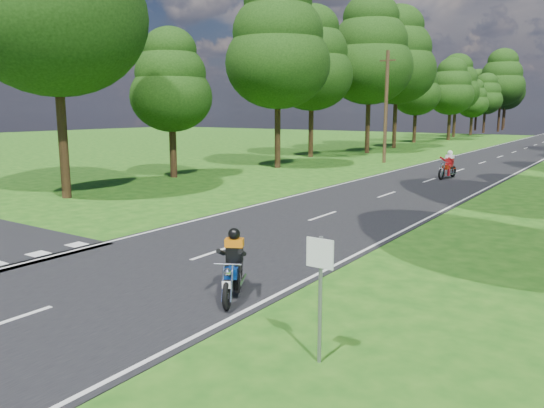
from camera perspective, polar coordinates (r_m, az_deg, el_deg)
The scene contains 7 objects.
ground at distance 13.27m, azimuth -11.70°, elevation -6.99°, with size 160.00×160.00×0.00m, color #1B5112.
main_road at distance 59.56m, azimuth 25.63°, elevation 5.44°, with size 7.00×140.00×0.02m, color black.
road_markings at distance 57.74m, azimuth 25.20°, elevation 5.37°, with size 7.40×140.00×0.01m.
telegraph_pole at distance 39.75m, azimuth 12.16°, elevation 10.22°, with size 1.20×0.26×8.00m.
road_sign at distance 8.07m, azimuth 5.19°, elevation -8.06°, with size 0.45×0.07×2.00m.
rider_near_blue at distance 10.97m, azimuth -4.23°, elevation -6.41°, with size 0.57×1.72×1.43m, color navy, non-canonical shape.
rider_far_red at distance 31.48m, azimuth 18.38°, elevation 4.06°, with size 0.63×1.89×1.58m, color maroon, non-canonical shape.
Camera 1 is at (9.23, -8.71, 3.86)m, focal length 35.00 mm.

